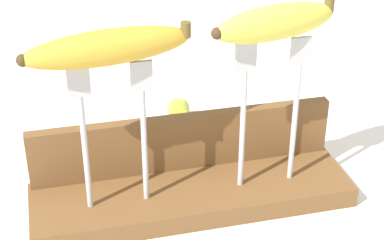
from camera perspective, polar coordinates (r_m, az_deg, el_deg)
The scene contains 8 objects.
ground_plane at distance 0.85m, azimuth 0.00°, elevation -7.52°, with size 3.00×3.00×0.00m, color silver.
wooden_board at distance 0.84m, azimuth 0.00°, elevation -6.78°, with size 0.42×0.12×0.03m, color brown.
board_backstop at distance 0.85m, azimuth -0.81°, elevation -1.96°, with size 0.41×0.02×0.08m, color brown.
fork_stand_left at distance 0.75m, azimuth -7.09°, elevation -0.33°, with size 0.10×0.01×0.19m.
fork_stand_right at distance 0.79m, azimuth 7.07°, elevation 1.71°, with size 0.10×0.01×0.20m.
banana_raised_left at distance 0.71m, azimuth -7.57°, elevation 6.51°, with size 0.20×0.07×0.04m.
banana_raised_right at distance 0.75m, azimuth 7.55°, elevation 8.71°, with size 0.17×0.07×0.04m.
banana_chunk_near at distance 1.02m, azimuth -1.22°, elevation 0.67°, with size 0.04×0.04×0.04m.
Camera 1 is at (-0.16, -0.66, 0.51)m, focal length 59.22 mm.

